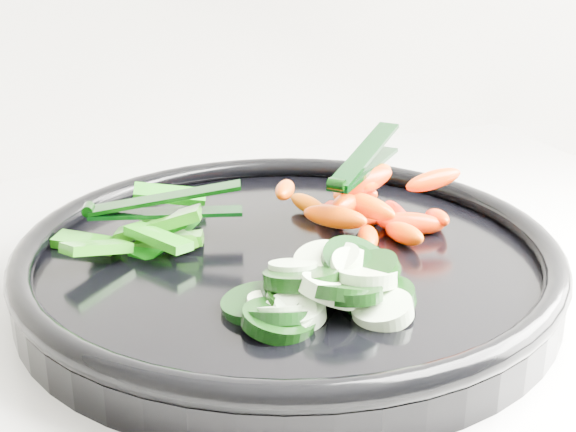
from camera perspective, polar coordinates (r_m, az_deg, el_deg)
name	(u,v)px	position (r m, az deg, el deg)	size (l,w,h in m)	color
veggie_tray	(288,262)	(0.56, 0.00, -3.31)	(0.49, 0.49, 0.04)	black
cucumber_pile	(320,291)	(0.49, 2.27, -5.34)	(0.13, 0.11, 0.04)	black
carrot_pile	(367,207)	(0.60, 5.66, 0.64)	(0.15, 0.12, 0.05)	#F32800
pepper_pile	(152,230)	(0.58, -9.62, -1.02)	(0.13, 0.13, 0.04)	#196709
tong_carrot	(363,162)	(0.60, 5.36, 3.83)	(0.09, 0.09, 0.02)	black
tong_pepper	(160,206)	(0.58, -9.07, 0.73)	(0.11, 0.05, 0.02)	black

